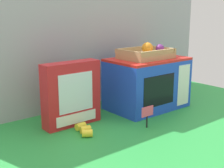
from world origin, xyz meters
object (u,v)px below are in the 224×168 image
(loose_toy_apple, at_px, (177,91))
(cookie_set_box, at_px, (71,94))
(loose_toy_banana, at_px, (84,130))
(food_groups_crate, at_px, (146,54))
(toy_microwave, at_px, (147,83))
(price_sign, at_px, (147,114))

(loose_toy_apple, bearing_deg, cookie_set_box, -179.94)
(cookie_set_box, height_order, loose_toy_banana, cookie_set_box)
(loose_toy_apple, bearing_deg, food_groups_crate, -173.80)
(cookie_set_box, height_order, loose_toy_apple, cookie_set_box)
(toy_microwave, xyz_separation_m, loose_toy_banana, (-0.47, -0.09, -0.12))
(toy_microwave, bearing_deg, loose_toy_apple, 5.88)
(food_groups_crate, bearing_deg, price_sign, -133.14)
(food_groups_crate, height_order, loose_toy_banana, food_groups_crate)
(price_sign, distance_m, loose_toy_banana, 0.29)
(cookie_set_box, relative_size, price_sign, 2.95)
(price_sign, bearing_deg, loose_toy_banana, 154.06)
(food_groups_crate, distance_m, price_sign, 0.37)
(food_groups_crate, relative_size, loose_toy_apple, 3.84)
(toy_microwave, relative_size, cookie_set_box, 1.41)
(toy_microwave, relative_size, loose_toy_apple, 6.09)
(toy_microwave, xyz_separation_m, food_groups_crate, (-0.01, -0.00, 0.16))
(price_sign, xyz_separation_m, loose_toy_apple, (0.52, 0.25, -0.03))
(price_sign, xyz_separation_m, loose_toy_banana, (-0.26, 0.13, -0.05))
(cookie_set_box, relative_size, loose_toy_banana, 2.31)
(toy_microwave, relative_size, loose_toy_banana, 3.25)
(toy_microwave, height_order, loose_toy_apple, toy_microwave)
(toy_microwave, xyz_separation_m, cookie_set_box, (-0.46, 0.03, 0.01))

